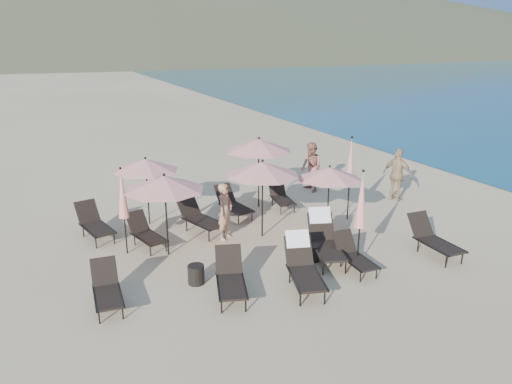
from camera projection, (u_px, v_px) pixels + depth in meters
name	position (u px, v px, depth m)	size (l,w,h in m)	color
ground	(321.00, 269.00, 12.79)	(800.00, 800.00, 0.00)	#D6BA8C
lounger_0	(107.00, 288.00, 10.98)	(0.68, 1.56, 0.88)	black
lounger_1	(231.00, 277.00, 11.40)	(1.10, 1.78, 0.96)	black
lounger_2	(303.00, 264.00, 11.81)	(1.15, 1.94, 1.14)	black
lounger_3	(354.00, 255.00, 12.69)	(0.63, 1.49, 0.84)	black
lounger_4	(325.00, 238.00, 13.27)	(1.23, 2.02, 1.19)	black
lounger_5	(433.00, 238.00, 13.54)	(0.71, 1.74, 0.99)	black
lounger_6	(94.00, 223.00, 14.64)	(0.99, 1.78, 0.97)	black
lounger_7	(146.00, 232.00, 14.08)	(0.94, 1.62, 0.87)	black
lounger_8	(199.00, 216.00, 15.11)	(1.20, 1.91, 1.03)	black
lounger_9	(233.00, 203.00, 16.41)	(0.86, 1.71, 0.94)	black
lounger_10	(280.00, 194.00, 17.30)	(0.80, 1.63, 0.98)	black
umbrella_open_0	(164.00, 183.00, 13.02)	(2.14, 2.14, 2.31)	black
umbrella_open_1	(262.00, 169.00, 14.25)	(2.19, 2.19, 2.36)	black
umbrella_open_2	(329.00, 173.00, 14.65)	(1.95, 1.95, 2.10)	black
umbrella_open_3	(146.00, 165.00, 15.27)	(2.03, 2.03, 2.18)	black
umbrella_open_4	(259.00, 145.00, 16.74)	(2.30, 2.30, 2.48)	black
umbrella_closed_0	(361.00, 200.00, 12.35)	(0.31, 0.31, 2.62)	black
umbrella_closed_1	(351.00, 162.00, 15.67)	(0.32, 0.32, 2.74)	black
umbrella_closed_2	(122.00, 194.00, 13.20)	(0.29, 0.29, 2.46)	black
side_table_0	(196.00, 274.00, 12.00)	(0.41, 0.41, 0.47)	black
side_table_1	(312.00, 253.00, 13.22)	(0.40, 0.40, 0.44)	black
beachgoer_a	(225.00, 211.00, 14.47)	(0.61, 0.40, 1.68)	tan
beachgoer_b	(311.00, 167.00, 18.90)	(0.91, 0.71, 1.87)	#A76456
beachgoer_c	(397.00, 175.00, 17.83)	(1.12, 0.46, 1.91)	tan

